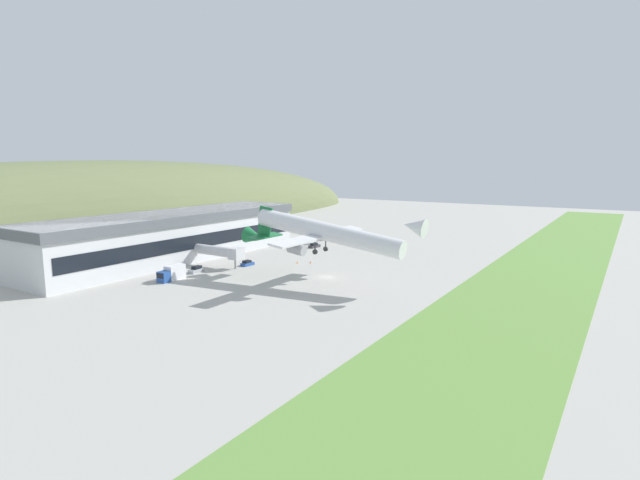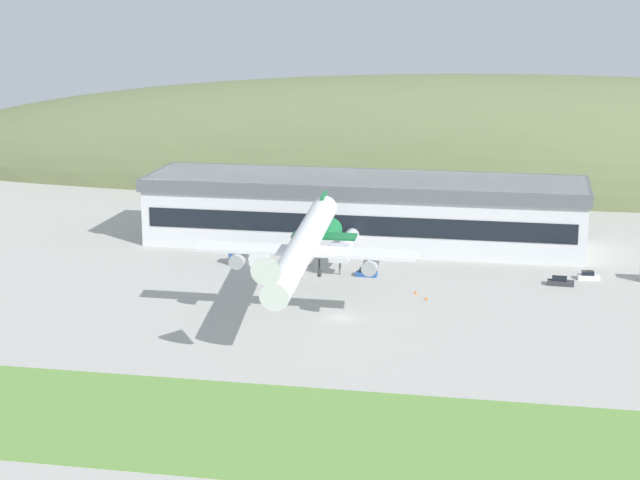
{
  "view_description": "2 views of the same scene",
  "coord_description": "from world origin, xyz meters",
  "px_view_note": "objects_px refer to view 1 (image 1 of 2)",
  "views": [
    {
      "loc": [
        -98.17,
        -60.46,
        26.88
      ],
      "look_at": [
        -7.63,
        -2.96,
        10.14
      ],
      "focal_mm": 28.0,
      "sensor_mm": 36.0,
      "label": 1
    },
    {
      "loc": [
        26.0,
        -152.25,
        49.28
      ],
      "look_at": [
        -3.46,
        0.62,
        11.92
      ],
      "focal_mm": 60.0,
      "sensor_mm": 36.0,
      "label": 2
    }
  ],
  "objects_px": {
    "service_car_3": "(247,263)",
    "service_car_1": "(314,246)",
    "cargo_airplane": "(324,233)",
    "service_car_2": "(196,270)",
    "box_truck": "(172,273)",
    "traffic_cone_0": "(311,262)",
    "traffic_cone_1": "(297,262)",
    "terminal_building": "(173,233)",
    "fuel_truck": "(327,235)",
    "service_car_0": "(310,242)",
    "jetway_0": "(221,251)"
  },
  "relations": [
    {
      "from": "service_car_3",
      "to": "service_car_1",
      "type": "bearing_deg",
      "value": 0.64
    },
    {
      "from": "cargo_airplane",
      "to": "service_car_2",
      "type": "bearing_deg",
      "value": 103.44
    },
    {
      "from": "service_car_2",
      "to": "box_truck",
      "type": "relative_size",
      "value": 0.63
    },
    {
      "from": "service_car_3",
      "to": "box_truck",
      "type": "height_order",
      "value": "box_truck"
    },
    {
      "from": "traffic_cone_0",
      "to": "traffic_cone_1",
      "type": "bearing_deg",
      "value": 123.51
    },
    {
      "from": "terminal_building",
      "to": "box_truck",
      "type": "xyz_separation_m",
      "value": [
        -17.85,
        -19.77,
        -5.81
      ]
    },
    {
      "from": "terminal_building",
      "to": "service_car_2",
      "type": "bearing_deg",
      "value": -116.31
    },
    {
      "from": "cargo_airplane",
      "to": "fuel_truck",
      "type": "relative_size",
      "value": 5.84
    },
    {
      "from": "service_car_3",
      "to": "service_car_0",
      "type": "bearing_deg",
      "value": 7.58
    },
    {
      "from": "service_car_3",
      "to": "traffic_cone_1",
      "type": "relative_size",
      "value": 6.33
    },
    {
      "from": "jetway_0",
      "to": "service_car_1",
      "type": "height_order",
      "value": "jetway_0"
    },
    {
      "from": "service_car_0",
      "to": "box_truck",
      "type": "distance_m",
      "value": 59.57
    },
    {
      "from": "cargo_airplane",
      "to": "service_car_1",
      "type": "distance_m",
      "value": 48.37
    },
    {
      "from": "service_car_1",
      "to": "cargo_airplane",
      "type": "bearing_deg",
      "value": -144.4
    },
    {
      "from": "service_car_2",
      "to": "jetway_0",
      "type": "bearing_deg",
      "value": -1.36
    },
    {
      "from": "cargo_airplane",
      "to": "service_car_0",
      "type": "bearing_deg",
      "value": 36.64
    },
    {
      "from": "service_car_1",
      "to": "fuel_truck",
      "type": "xyz_separation_m",
      "value": [
        17.22,
        5.64,
        0.96
      ]
    },
    {
      "from": "jetway_0",
      "to": "service_car_3",
      "type": "relative_size",
      "value": 4.2
    },
    {
      "from": "box_truck",
      "to": "jetway_0",
      "type": "bearing_deg",
      "value": 3.57
    },
    {
      "from": "jetway_0",
      "to": "cargo_airplane",
      "type": "height_order",
      "value": "cargo_airplane"
    },
    {
      "from": "service_car_3",
      "to": "box_truck",
      "type": "relative_size",
      "value": 0.52
    },
    {
      "from": "terminal_building",
      "to": "cargo_airplane",
      "type": "distance_m",
      "value": 50.87
    },
    {
      "from": "cargo_airplane",
      "to": "service_car_3",
      "type": "xyz_separation_m",
      "value": [
        5.46,
        27.08,
        -10.82
      ]
    },
    {
      "from": "service_car_0",
      "to": "fuel_truck",
      "type": "xyz_separation_m",
      "value": [
        12.4,
        0.98,
        0.98
      ]
    },
    {
      "from": "service_car_0",
      "to": "service_car_2",
      "type": "bearing_deg",
      "value": 179.9
    },
    {
      "from": "traffic_cone_0",
      "to": "service_car_3",
      "type": "bearing_deg",
      "value": 133.06
    },
    {
      "from": "service_car_1",
      "to": "service_car_0",
      "type": "bearing_deg",
      "value": 44.0
    },
    {
      "from": "service_car_0",
      "to": "service_car_2",
      "type": "distance_m",
      "value": 50.85
    },
    {
      "from": "jetway_0",
      "to": "fuel_truck",
      "type": "relative_size",
      "value": 1.95
    },
    {
      "from": "service_car_0",
      "to": "traffic_cone_1",
      "type": "xyz_separation_m",
      "value": [
        -28.16,
        -14.35,
        -0.33
      ]
    },
    {
      "from": "fuel_truck",
      "to": "traffic_cone_1",
      "type": "height_order",
      "value": "fuel_truck"
    },
    {
      "from": "terminal_building",
      "to": "traffic_cone_0",
      "type": "distance_m",
      "value": 39.81
    },
    {
      "from": "jetway_0",
      "to": "fuel_truck",
      "type": "bearing_deg",
      "value": 1.15
    },
    {
      "from": "jetway_0",
      "to": "traffic_cone_1",
      "type": "distance_m",
      "value": 20.45
    },
    {
      "from": "box_truck",
      "to": "traffic_cone_1",
      "type": "distance_m",
      "value": 34.07
    },
    {
      "from": "service_car_3",
      "to": "fuel_truck",
      "type": "relative_size",
      "value": 0.46
    },
    {
      "from": "terminal_building",
      "to": "jetway_0",
      "type": "bearing_deg",
      "value": -92.01
    },
    {
      "from": "fuel_truck",
      "to": "traffic_cone_0",
      "type": "xyz_separation_m",
      "value": [
        -38.56,
        -18.35,
        -1.31
      ]
    },
    {
      "from": "service_car_0",
      "to": "fuel_truck",
      "type": "height_order",
      "value": "fuel_truck"
    },
    {
      "from": "terminal_building",
      "to": "service_car_2",
      "type": "relative_size",
      "value": 19.23
    },
    {
      "from": "terminal_building",
      "to": "service_car_0",
      "type": "height_order",
      "value": "terminal_building"
    },
    {
      "from": "service_car_1",
      "to": "service_car_2",
      "type": "relative_size",
      "value": 1.02
    },
    {
      "from": "cargo_airplane",
      "to": "service_car_0",
      "type": "relative_size",
      "value": 12.18
    },
    {
      "from": "service_car_0",
      "to": "box_truck",
      "type": "relative_size",
      "value": 0.54
    },
    {
      "from": "service_car_3",
      "to": "box_truck",
      "type": "xyz_separation_m",
      "value": [
        -21.85,
        3.84,
        0.99
      ]
    },
    {
      "from": "service_car_0",
      "to": "traffic_cone_1",
      "type": "relative_size",
      "value": 6.54
    },
    {
      "from": "traffic_cone_1",
      "to": "traffic_cone_0",
      "type": "bearing_deg",
      "value": -56.49
    },
    {
      "from": "service_car_2",
      "to": "traffic_cone_0",
      "type": "relative_size",
      "value": 7.59
    },
    {
      "from": "traffic_cone_1",
      "to": "terminal_building",
      "type": "bearing_deg",
      "value": 112.35
    },
    {
      "from": "jetway_0",
      "to": "fuel_truck",
      "type": "xyz_separation_m",
      "value": [
        54.76,
        1.1,
        -2.41
      ]
    }
  ]
}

